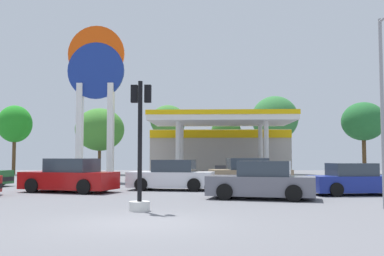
% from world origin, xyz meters
% --- Properties ---
extents(ground_plane, '(90.00, 90.00, 0.00)m').
position_xyz_m(ground_plane, '(0.00, 0.00, 0.00)').
color(ground_plane, slate).
rests_on(ground_plane, ground).
extents(gas_station, '(10.95, 11.67, 4.69)m').
position_xyz_m(gas_station, '(2.63, 24.45, 2.28)').
color(gas_station, '#ADA89E').
rests_on(gas_station, ground).
extents(station_pole_sign, '(3.94, 0.56, 10.82)m').
position_xyz_m(station_pole_sign, '(-6.06, 18.65, 6.79)').
color(station_pole_sign, white).
rests_on(station_pole_sign, ground).
extents(car_0, '(4.16, 2.25, 1.42)m').
position_xyz_m(car_0, '(8.30, 8.73, 0.64)').
color(car_0, black).
rests_on(car_0, ground).
extents(car_2, '(4.86, 3.02, 1.62)m').
position_xyz_m(car_2, '(-4.93, 9.72, 0.73)').
color(car_2, black).
rests_on(car_2, ground).
extents(car_3, '(4.75, 2.53, 1.62)m').
position_xyz_m(car_3, '(4.08, 13.88, 0.74)').
color(car_3, black).
rests_on(car_3, ground).
extents(car_4, '(4.51, 2.39, 1.55)m').
position_xyz_m(car_4, '(-0.13, 11.31, 0.70)').
color(car_4, black).
rests_on(car_4, ground).
extents(car_5, '(4.56, 2.67, 1.53)m').
position_xyz_m(car_5, '(3.93, 6.65, 0.69)').
color(car_5, black).
rests_on(car_5, ground).
extents(traffic_signal_0, '(0.66, 0.69, 4.12)m').
position_xyz_m(traffic_signal_0, '(-0.37, 2.52, 1.61)').
color(traffic_signal_0, silver).
rests_on(traffic_signal_0, ground).
extents(tree_0, '(3.28, 3.28, 6.67)m').
position_xyz_m(tree_0, '(-17.06, 30.56, 4.84)').
color(tree_0, brown).
rests_on(tree_0, ground).
extents(tree_1, '(4.66, 4.66, 6.34)m').
position_xyz_m(tree_1, '(-8.73, 30.53, 4.29)').
color(tree_1, brown).
rests_on(tree_1, ground).
extents(tree_2, '(3.46, 3.46, 6.71)m').
position_xyz_m(tree_2, '(-2.24, 31.36, 5.15)').
color(tree_2, brown).
rests_on(tree_2, ground).
extents(tree_3, '(2.94, 2.94, 5.50)m').
position_xyz_m(tree_3, '(3.44, 32.72, 4.22)').
color(tree_3, brown).
rests_on(tree_3, ground).
extents(tree_4, '(4.58, 4.58, 7.70)m').
position_xyz_m(tree_4, '(8.25, 32.56, 5.47)').
color(tree_4, brown).
rests_on(tree_4, ground).
extents(tree_5, '(4.20, 4.20, 7.05)m').
position_xyz_m(tree_5, '(16.86, 32.47, 5.14)').
color(tree_5, brown).
rests_on(tree_5, ground).
extents(corner_streetlamp, '(0.24, 1.48, 6.35)m').
position_xyz_m(corner_streetlamp, '(7.59, 3.20, 3.86)').
color(corner_streetlamp, gray).
rests_on(corner_streetlamp, ground).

